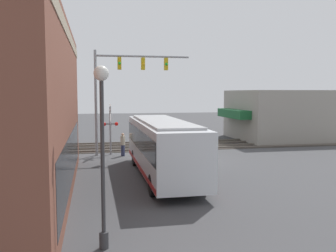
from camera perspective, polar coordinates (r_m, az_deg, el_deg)
The scene contains 11 objects.
ground_plane at distance 25.39m, azimuth 3.68°, elevation -5.42°, with size 120.00×120.00×0.00m, color #424244.
shop_building at distance 38.91m, azimuth 16.36°, elevation 1.66°, with size 8.66×9.50×4.86m.
city_bus at distance 20.56m, azimuth -0.88°, elevation -2.99°, with size 11.25×2.59×3.14m.
traffic_signal_gantry at distance 28.01m, azimuth -6.84°, elevation 7.20°, with size 0.42×7.08×7.72m.
crossing_signal at distance 28.22m, azimuth -8.78°, elevation 0.30°, with size 1.41×1.18×3.81m.
streetlamp at distance 11.05m, azimuth -9.97°, elevation -2.35°, with size 0.44×0.44×5.41m.
rail_track_near at distance 31.14m, azimuth 0.80°, elevation -3.40°, with size 2.60×60.00×0.15m.
rail_track_far at distance 34.24m, azimuth -0.34°, elevation -2.62°, with size 2.60×60.00×0.15m.
parked_car_grey at distance 37.25m, azimuth 2.81°, elevation -0.93°, with size 4.56×1.82×1.55m.
parked_car_silver at distance 43.77m, azimuth -3.07°, elevation -0.07°, with size 4.75×1.82×1.47m.
pedestrian_at_crossing at distance 27.61m, azimuth -6.90°, elevation -2.78°, with size 0.34×0.34×1.69m.
Camera 1 is at (-24.10, 6.52, 4.63)m, focal length 40.00 mm.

